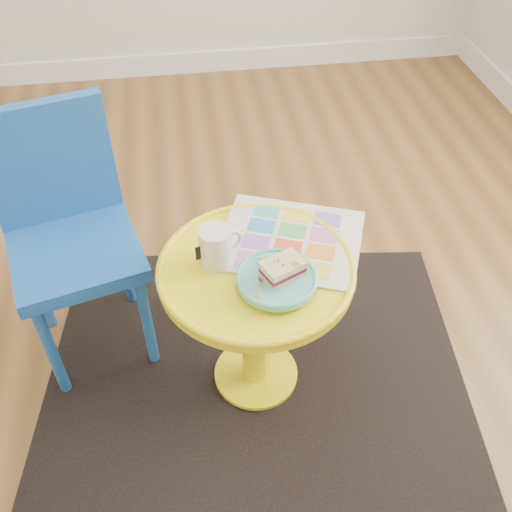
{
  "coord_description": "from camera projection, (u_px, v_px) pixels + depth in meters",
  "views": [
    {
      "loc": [
        0.26,
        -1.16,
        1.52
      ],
      "look_at": [
        0.42,
        -0.13,
        0.53
      ],
      "focal_mm": 40.0,
      "sensor_mm": 36.0,
      "label": 1
    }
  ],
  "objects": [
    {
      "name": "cake_slice",
      "position": [
        283.0,
        269.0,
        1.39
      ],
      "size": [
        0.12,
        0.1,
        0.04
      ],
      "rotation": [
        0.0,
        0.0,
        0.43
      ],
      "color": "#D3BC8C",
      "rests_on": "plate"
    },
    {
      "name": "plate",
      "position": [
        277.0,
        280.0,
        1.41
      ],
      "size": [
        0.2,
        0.2,
        0.02
      ],
      "color": "#59BCB1",
      "rests_on": "newspaper"
    },
    {
      "name": "floor",
      "position": [
        124.0,
        357.0,
        1.86
      ],
      "size": [
        4.0,
        4.0,
        0.0
      ],
      "primitive_type": "plane",
      "color": "brown",
      "rests_on": "ground"
    },
    {
      "name": "fork",
      "position": [
        260.0,
        277.0,
        1.4
      ],
      "size": [
        0.05,
        0.14,
        0.0
      ],
      "rotation": [
        0.0,
        0.0,
        -0.23
      ],
      "color": "silver",
      "rests_on": "plate"
    },
    {
      "name": "mug",
      "position": [
        216.0,
        246.0,
        1.44
      ],
      "size": [
        0.12,
        0.08,
        0.11
      ],
      "rotation": [
        0.0,
        0.0,
        0.35
      ],
      "color": "white",
      "rests_on": "side_table"
    },
    {
      "name": "chair",
      "position": [
        68.0,
        226.0,
        1.63
      ],
      "size": [
        0.43,
        0.43,
        0.8
      ],
      "rotation": [
        0.0,
        0.0,
        0.26
      ],
      "color": "#1B59B4",
      "rests_on": "ground"
    },
    {
      "name": "rug",
      "position": [
        256.0,
        375.0,
        1.8
      ],
      "size": [
        1.43,
        1.26,
        0.01
      ],
      "primitive_type": "cube",
      "rotation": [
        0.0,
        0.0,
        -0.13
      ],
      "color": "black",
      "rests_on": "ground"
    },
    {
      "name": "side_table",
      "position": [
        256.0,
        302.0,
        1.56
      ],
      "size": [
        0.51,
        0.51,
        0.49
      ],
      "color": "yellow",
      "rests_on": "ground"
    },
    {
      "name": "newspaper",
      "position": [
        290.0,
        240.0,
        1.54
      ],
      "size": [
        0.46,
        0.43,
        0.01
      ],
      "primitive_type": "cube",
      "rotation": [
        0.0,
        0.0,
        -0.37
      ],
      "color": "silver",
      "rests_on": "side_table"
    }
  ]
}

